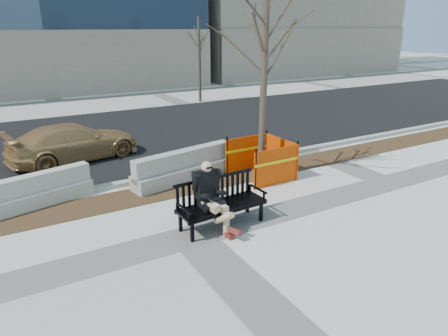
{
  "coord_description": "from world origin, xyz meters",
  "views": [
    {
      "loc": [
        -3.16,
        -6.89,
        4.22
      ],
      "look_at": [
        1.2,
        0.7,
        1.11
      ],
      "focal_mm": 32.19,
      "sensor_mm": 36.0,
      "label": 1
    }
  ],
  "objects": [
    {
      "name": "jersey_barrier_left",
      "position": [
        -2.72,
        3.3,
        0.0
      ],
      "size": [
        2.94,
        1.25,
        0.83
      ],
      "primitive_type": null,
      "rotation": [
        0.0,
        0.0,
        0.24
      ],
      "color": "#AAA79F",
      "rests_on": "ground"
    },
    {
      "name": "seated_man",
      "position": [
        0.52,
        0.14,
        0.0
      ],
      "size": [
        0.7,
        1.11,
        1.51
      ],
      "primitive_type": null,
      "rotation": [
        0.0,
        0.0,
        0.05
      ],
      "color": "black",
      "rests_on": "ground"
    },
    {
      "name": "tree_fence",
      "position": [
        3.32,
        2.22,
        0.0
      ],
      "size": [
        2.39,
        2.39,
        5.81
      ],
      "primitive_type": null,
      "rotation": [
        0.0,
        0.0,
        0.03
      ],
      "color": "#FF3C00",
      "rests_on": "ground"
    },
    {
      "name": "mulch_strip",
      "position": [
        0.0,
        2.6,
        0.0
      ],
      "size": [
        40.0,
        1.2,
        0.02
      ],
      "primitive_type": "cube",
      "color": "#47301C",
      "rests_on": "ground"
    },
    {
      "name": "bench",
      "position": [
        0.8,
        0.1,
        0.0
      ],
      "size": [
        2.08,
        0.84,
        1.09
      ],
      "primitive_type": null,
      "rotation": [
        0.0,
        0.0,
        0.05
      ],
      "color": "black",
      "rests_on": "ground"
    },
    {
      "name": "curb",
      "position": [
        0.0,
        3.55,
        0.06
      ],
      "size": [
        60.0,
        0.25,
        0.12
      ],
      "primitive_type": "cube",
      "color": "#9E9B93",
      "rests_on": "ground"
    },
    {
      "name": "far_tree_right",
      "position": [
        7.38,
        14.3,
        0.0
      ],
      "size": [
        2.11,
        2.11,
        5.09
      ],
      "primitive_type": null,
      "rotation": [
        0.0,
        0.0,
        0.13
      ],
      "color": "#42382A",
      "rests_on": "ground"
    },
    {
      "name": "sedan",
      "position": [
        -1.11,
        6.6,
        0.0
      ],
      "size": [
        4.46,
        2.52,
        1.22
      ],
      "primitive_type": "imported",
      "rotation": [
        0.0,
        0.0,
        1.78
      ],
      "color": "#9E7644",
      "rests_on": "ground"
    },
    {
      "name": "ground",
      "position": [
        0.0,
        0.0,
        0.0
      ],
      "size": [
        120.0,
        120.0,
        0.0
      ],
      "primitive_type": "plane",
      "color": "beige",
      "rests_on": "ground"
    },
    {
      "name": "jersey_barrier_right",
      "position": [
        1.24,
        3.08,
        0.0
      ],
      "size": [
        3.25,
        1.23,
        0.91
      ],
      "primitive_type": null,
      "rotation": [
        0.0,
        0.0,
        0.19
      ],
      "color": "gray",
      "rests_on": "ground"
    },
    {
      "name": "asphalt_street",
      "position": [
        0.0,
        8.8,
        0.0
      ],
      "size": [
        60.0,
        10.4,
        0.01
      ],
      "primitive_type": "cube",
      "color": "black",
      "rests_on": "ground"
    }
  ]
}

